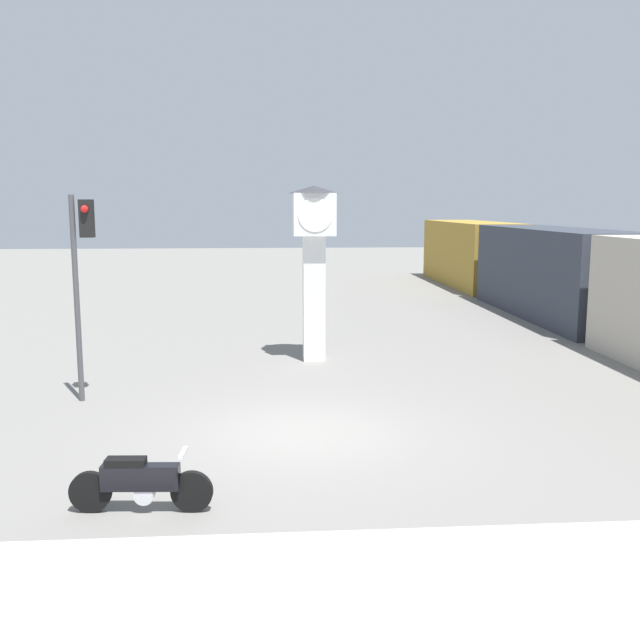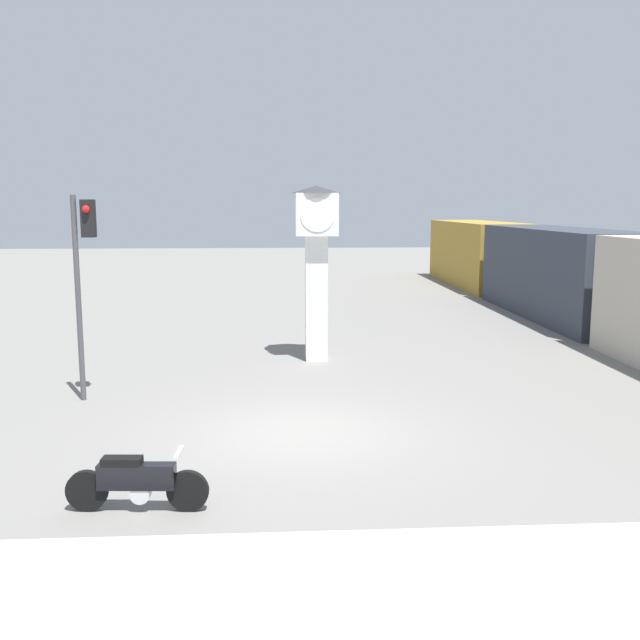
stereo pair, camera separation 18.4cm
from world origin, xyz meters
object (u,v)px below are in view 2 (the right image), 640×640
Objects in this scene: motorcycle at (137,482)px; freight_train at (560,273)px; traffic_light at (83,261)px; clock_tower at (316,245)px.

freight_train reaches higher than motorcycle.
traffic_light reaches higher than freight_train.
traffic_light is (-2.17, 5.97, 2.65)m from motorcycle.
clock_tower is 1.07× the size of traffic_light.
clock_tower is at bearing -143.74° from freight_train.
clock_tower reaches higher than traffic_light.
motorcycle is 0.42× the size of clock_tower.
motorcycle is at bearing -70.03° from traffic_light.
freight_train is at bearing 36.27° from traffic_light.
freight_train is 18.66m from traffic_light.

